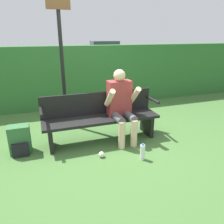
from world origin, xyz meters
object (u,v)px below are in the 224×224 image
object	(u,v)px
park_bench	(101,116)
signpost	(62,54)
person_seated	(121,103)
parked_car	(105,50)
backpack	(20,140)
water_bottle	(142,152)

from	to	relation	value
park_bench	signpost	xyz separation A→B (m)	(-0.49, 0.85, 0.98)
person_seated	parked_car	distance (m)	13.36
parked_car	park_bench	bearing A→B (deg)	-104.82
person_seated	signpost	world-z (taller)	signpost
parked_car	signpost	bearing A→B (deg)	-108.06
backpack	parked_car	bearing A→B (deg)	67.31
backpack	water_bottle	world-z (taller)	backpack
water_bottle	parked_car	xyz separation A→B (m)	(3.64, 13.58, 0.50)
backpack	signpost	bearing A→B (deg)	47.39
park_bench	backpack	world-z (taller)	park_bench
water_bottle	signpost	size ratio (longest dim) A/B	0.10
backpack	water_bottle	bearing A→B (deg)	-25.05
parked_car	backpack	bearing A→B (deg)	-109.94
person_seated	park_bench	bearing A→B (deg)	161.53
water_bottle	parked_car	world-z (taller)	parked_car
backpack	parked_car	xyz separation A→B (m)	(5.35, 12.79, 0.40)
park_bench	person_seated	xyz separation A→B (m)	(0.33, -0.11, 0.24)
person_seated	signpost	size ratio (longest dim) A/B	0.50
signpost	park_bench	bearing A→B (deg)	-60.16
person_seated	backpack	distance (m)	1.71
water_bottle	signpost	distance (m)	2.30
person_seated	backpack	world-z (taller)	person_seated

